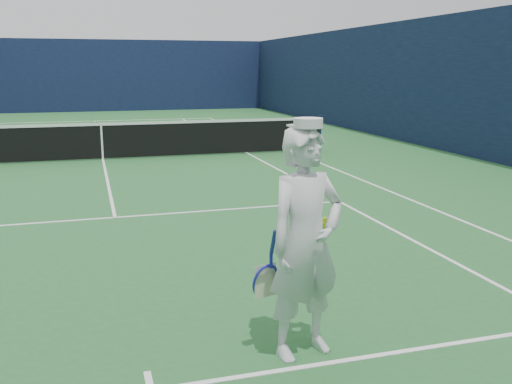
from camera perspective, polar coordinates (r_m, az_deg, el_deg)
The scene contains 5 objects.
ground at distance 16.17m, azimuth -15.05°, elevation 3.13°, with size 80.00×80.00×0.00m, color #25612D.
court_markings at distance 16.17m, azimuth -15.06°, elevation 3.15°, with size 11.03×23.83×0.01m.
windscreen_fence at distance 15.99m, azimuth -15.46°, elevation 10.22°, with size 20.12×36.12×4.00m.
tennis_net at distance 16.10m, azimuth -15.16°, elevation 5.08°, with size 12.88×0.09×1.07m.
tennis_player at distance 4.90m, azimuth 4.99°, elevation -5.12°, with size 0.90×0.66×2.08m.
Camera 1 is at (-0.35, -15.98, 2.49)m, focal length 40.00 mm.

